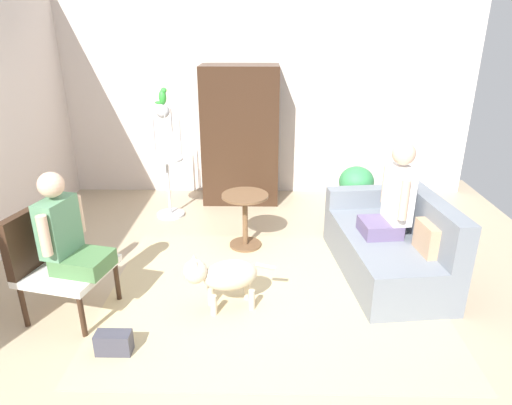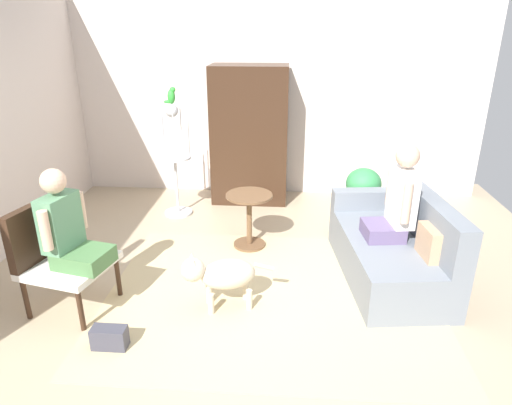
# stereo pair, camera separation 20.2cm
# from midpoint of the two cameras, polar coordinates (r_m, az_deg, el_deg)

# --- Properties ---
(ground_plane) EXTENTS (6.57, 6.57, 0.00)m
(ground_plane) POSITION_cam_midpoint_polar(r_m,az_deg,el_deg) (4.28, -1.82, -11.34)
(ground_plane) COLOR tan
(back_wall) EXTENTS (5.98, 0.12, 2.84)m
(back_wall) POSITION_cam_midpoint_polar(r_m,az_deg,el_deg) (6.44, -0.73, 13.65)
(back_wall) COLOR silver
(back_wall) RESTS_ON ground
(area_rug) EXTENTS (3.02, 2.42, 0.01)m
(area_rug) POSITION_cam_midpoint_polar(r_m,az_deg,el_deg) (4.24, 0.65, -11.60)
(area_rug) COLOR #C6B284
(area_rug) RESTS_ON ground
(couch) EXTENTS (1.01, 1.71, 0.86)m
(couch) POSITION_cam_midpoint_polar(r_m,az_deg,el_deg) (4.63, 15.49, -5.09)
(couch) COLOR slate
(couch) RESTS_ON ground
(armchair) EXTENTS (0.77, 0.76, 0.94)m
(armchair) POSITION_cam_midpoint_polar(r_m,az_deg,el_deg) (4.18, -25.81, -6.13)
(armchair) COLOR #382316
(armchair) RESTS_ON ground
(person_on_couch) EXTENTS (0.46, 0.50, 0.91)m
(person_on_couch) POSITION_cam_midpoint_polar(r_m,az_deg,el_deg) (4.39, 15.91, 0.64)
(person_on_couch) COLOR slate
(person_on_armchair) EXTENTS (0.54, 0.50, 0.83)m
(person_on_armchair) POSITION_cam_midpoint_polar(r_m,az_deg,el_deg) (3.97, -24.38, -3.54)
(person_on_armchair) COLOR #497543
(round_end_table) EXTENTS (0.51, 0.51, 0.62)m
(round_end_table) POSITION_cam_midpoint_polar(r_m,az_deg,el_deg) (4.93, -2.56, -1.68)
(round_end_table) COLOR brown
(round_end_table) RESTS_ON ground
(dog) EXTENTS (0.79, 0.38, 0.54)m
(dog) POSITION_cam_midpoint_polar(r_m,az_deg,el_deg) (3.91, -5.67, -9.23)
(dog) COLOR beige
(dog) RESTS_ON ground
(bird_cage_stand) EXTENTS (0.41, 0.41, 1.44)m
(bird_cage_stand) POSITION_cam_midpoint_polar(r_m,az_deg,el_deg) (5.76, -12.29, 5.06)
(bird_cage_stand) COLOR silver
(bird_cage_stand) RESTS_ON ground
(parrot) EXTENTS (0.17, 0.10, 0.20)m
(parrot) POSITION_cam_midpoint_polar(r_m,az_deg,el_deg) (5.58, -12.86, 13.03)
(parrot) COLOR green
(parrot) RESTS_ON bird_cage_stand
(potted_plant) EXTENTS (0.41, 0.41, 0.79)m
(potted_plant) POSITION_cam_midpoint_polar(r_m,az_deg,el_deg) (5.43, 11.55, 1.56)
(potted_plant) COLOR beige
(potted_plant) RESTS_ON ground
(armoire_cabinet) EXTENTS (1.02, 0.56, 1.85)m
(armoire_cabinet) POSITION_cam_midpoint_polar(r_m,az_deg,el_deg) (6.14, -2.94, 8.50)
(armoire_cabinet) COLOR #382316
(armoire_cabinet) RESTS_ON ground
(handbag) EXTENTS (0.27, 0.13, 0.18)m
(handbag) POSITION_cam_midpoint_polar(r_m,az_deg,el_deg) (3.74, -19.20, -16.56)
(handbag) COLOR #3F3F4C
(handbag) RESTS_ON ground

